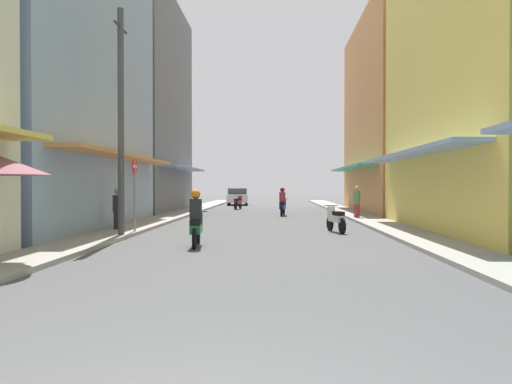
# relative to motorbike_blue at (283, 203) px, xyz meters

# --- Properties ---
(ground_plane) EXTENTS (111.07, 111.07, 0.00)m
(ground_plane) POSITION_rel_motorbike_blue_xyz_m (-0.94, -3.53, -0.70)
(ground_plane) COLOR #4C4C4F
(sidewalk_left) EXTENTS (1.60, 58.49, 0.12)m
(sidewalk_left) POSITION_rel_motorbike_blue_xyz_m (-5.92, -3.53, -0.64)
(sidewalk_left) COLOR #9E9991
(sidewalk_left) RESTS_ON ground
(sidewalk_right) EXTENTS (1.60, 58.49, 0.12)m
(sidewalk_right) POSITION_rel_motorbike_blue_xyz_m (4.04, -3.53, -0.64)
(sidewalk_right) COLOR #9E9991
(sidewalk_right) RESTS_ON ground
(building_left_mid) EXTENTS (7.05, 12.78, 11.35)m
(building_left_mid) POSITION_rel_motorbike_blue_xyz_m (-9.71, -8.86, 4.97)
(building_left_mid) COLOR #8CA5CC
(building_left_mid) RESTS_ON ground
(building_left_far) EXTENTS (7.05, 11.69, 13.50)m
(building_left_far) POSITION_rel_motorbike_blue_xyz_m (-9.71, 3.78, 6.04)
(building_left_far) COLOR slate
(building_left_far) RESTS_ON ground
(building_right_far) EXTENTS (7.05, 13.46, 12.10)m
(building_right_far) POSITION_rel_motorbike_blue_xyz_m (7.84, 3.46, 5.34)
(building_right_far) COLOR #D88C4C
(building_right_far) RESTS_ON ground
(motorbike_blue) EXTENTS (0.55, 1.81, 1.58)m
(motorbike_blue) POSITION_rel_motorbike_blue_xyz_m (0.00, 0.00, 0.00)
(motorbike_blue) COLOR black
(motorbike_blue) RESTS_ON ground
(motorbike_white) EXTENTS (0.65, 1.78, 0.96)m
(motorbike_white) POSITION_rel_motorbike_blue_xyz_m (1.75, -9.79, -0.20)
(motorbike_white) COLOR black
(motorbike_white) RESTS_ON ground
(motorbike_green) EXTENTS (0.55, 1.81, 1.58)m
(motorbike_green) POSITION_rel_motorbike_blue_xyz_m (-2.62, -14.20, 0.00)
(motorbike_green) COLOR black
(motorbike_green) RESTS_ON ground
(motorbike_maroon) EXTENTS (0.62, 1.79, 0.96)m
(motorbike_maroon) POSITION_rel_motorbike_blue_xyz_m (-3.04, 7.44, -0.20)
(motorbike_maroon) COLOR black
(motorbike_maroon) RESTS_ON ground
(parked_car) EXTENTS (1.94, 4.17, 1.45)m
(parked_car) POSITION_rel_motorbike_blue_xyz_m (-3.66, 15.28, 0.04)
(parked_car) COLOR silver
(parked_car) RESTS_ON ground
(pedestrian_midway) EXTENTS (0.34, 0.34, 1.59)m
(pedestrian_midway) POSITION_rel_motorbike_blue_xyz_m (-6.11, -10.18, 0.09)
(pedestrian_midway) COLOR #262628
(pedestrian_midway) RESTS_ON ground
(pedestrian_far) EXTENTS (0.34, 0.34, 1.67)m
(pedestrian_far) POSITION_rel_motorbike_blue_xyz_m (3.62, -3.05, 0.13)
(pedestrian_far) COLOR #99333F
(pedestrian_far) RESTS_ON ground
(utility_pole) EXTENTS (0.20, 1.20, 7.34)m
(utility_pole) POSITION_rel_motorbike_blue_xyz_m (-5.37, -12.12, 3.04)
(utility_pole) COLOR #4C4C4F
(utility_pole) RESTS_ON ground
(street_sign_no_entry) EXTENTS (0.07, 0.60, 2.65)m
(street_sign_no_entry) POSITION_rel_motorbike_blue_xyz_m (-5.27, -10.92, 1.01)
(street_sign_no_entry) COLOR gray
(street_sign_no_entry) RESTS_ON ground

